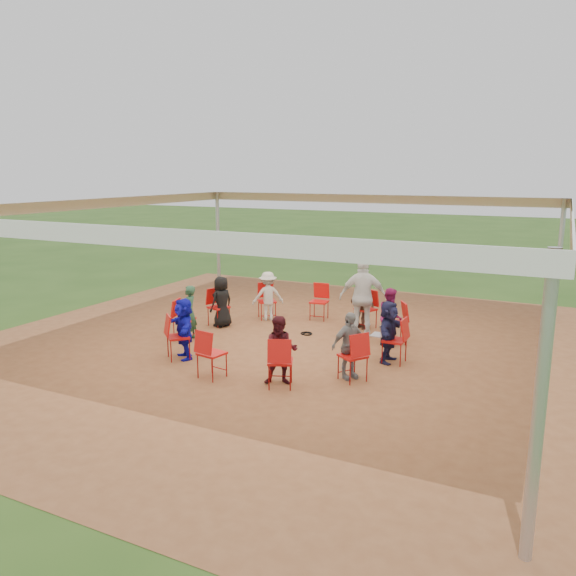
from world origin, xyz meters
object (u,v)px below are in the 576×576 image
at_px(chair_8, 212,354).
at_px(cable_coil, 307,334).
at_px(person_seated_8, 349,346).
at_px(laptop, 381,332).
at_px(person_seated_6, 184,328).
at_px(chair_6, 184,320).
at_px(chair_2, 366,309).
at_px(chair_10, 353,356).
at_px(person_seated_5, 189,313).
at_px(chair_5, 219,307).
at_px(person_seated_1, 390,316).
at_px(person_seated_0, 389,332).
at_px(chair_4, 267,301).
at_px(person_seated_2, 362,303).
at_px(chair_9, 280,362).
at_px(standing_person, 363,297).
at_px(chair_0, 394,341).
at_px(person_seated_3, 268,296).
at_px(chair_7, 178,337).
at_px(person_seated_4, 222,302).
at_px(chair_1, 395,323).
at_px(chair_3, 319,302).
at_px(person_seated_7, 281,351).

distance_m(chair_8, cable_coil, 3.30).
distance_m(person_seated_8, laptop, 1.20).
bearing_deg(person_seated_6, chair_6, 168.81).
bearing_deg(person_seated_6, person_seated_8, 49.09).
height_order(chair_2, chair_10, same).
bearing_deg(person_seated_5, cable_coil, 110.80).
bearing_deg(chair_5, person_seated_1, 113.85).
bearing_deg(chair_2, person_seated_0, 144.90).
xyz_separation_m(chair_4, chair_8, (1.08, -4.07, 0.00)).
relative_size(chair_5, person_seated_2, 0.74).
height_order(chair_2, person_seated_1, person_seated_1).
relative_size(chair_9, cable_coil, 3.18).
bearing_deg(standing_person, person_seated_1, 141.56).
xyz_separation_m(chair_9, person_seated_8, (0.91, 0.90, 0.16)).
relative_size(chair_0, person_seated_0, 0.74).
xyz_separation_m(chair_10, laptop, (0.12, 1.25, 0.13)).
relative_size(chair_5, person_seated_1, 0.74).
distance_m(person_seated_3, person_seated_6, 3.32).
bearing_deg(chair_7, chair_2, 98.18).
distance_m(chair_2, person_seated_4, 3.41).
xyz_separation_m(person_seated_1, person_seated_4, (-3.97, -0.46, 0.00)).
height_order(chair_2, person_seated_4, person_seated_4).
bearing_deg(chair_2, person_seated_5, 66.15).
bearing_deg(cable_coil, person_seated_8, -50.45).
distance_m(standing_person, laptop, 1.70).
height_order(person_seated_1, person_seated_2, same).
distance_m(chair_1, person_seated_5, 4.47).
bearing_deg(person_seated_1, person_seated_8, 147.27).
bearing_deg(chair_7, person_seated_4, 144.90).
distance_m(person_seated_2, person_seated_5, 3.99).
bearing_deg(chair_3, person_seated_5, 50.41).
distance_m(person_seated_4, cable_coil, 2.19).
distance_m(chair_1, chair_2, 1.30).
xyz_separation_m(person_seated_2, cable_coil, (-0.96, -1.01, -0.59)).
distance_m(chair_5, person_seated_7, 4.11).
distance_m(chair_1, person_seated_3, 3.41).
height_order(chair_0, chair_7, same).
bearing_deg(person_seated_2, chair_6, 64.76).
bearing_deg(chair_0, person_seated_4, 82.04).
xyz_separation_m(person_seated_6, standing_person, (2.66, 3.00, 0.29)).
bearing_deg(chair_5, chair_7, 32.73).
relative_size(chair_5, chair_9, 1.00).
xyz_separation_m(chair_8, chair_10, (2.30, 0.98, 0.00)).
xyz_separation_m(chair_9, person_seated_4, (-3.00, 2.80, 0.16)).
xyz_separation_m(chair_8, person_seated_8, (2.21, 1.05, 0.16)).
distance_m(chair_5, chair_7, 2.50).
distance_m(chair_5, chair_10, 4.58).
bearing_deg(laptop, chair_3, 45.91).
distance_m(person_seated_3, laptop, 3.85).
bearing_deg(person_seated_8, chair_7, 132.23).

